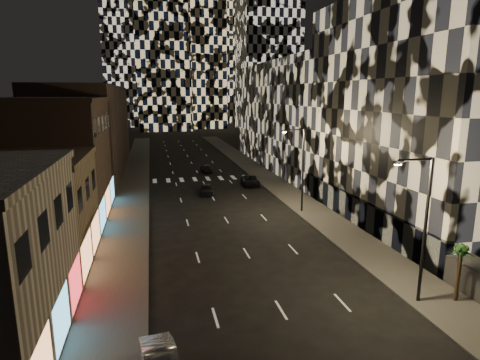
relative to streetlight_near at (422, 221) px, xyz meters
name	(u,v)px	position (x,y,z in m)	size (l,w,h in m)	color
sidewalk_left	(134,181)	(-18.35, 40.00, -5.28)	(4.00, 120.00, 0.15)	#47443F
sidewalk_right	(264,176)	(1.65, 40.00, -5.28)	(4.00, 120.00, 0.15)	#47443F
curb_left	(149,181)	(-16.25, 40.00, -5.28)	(0.20, 120.00, 0.15)	#4C4C47
curb_right	(251,176)	(-0.45, 40.00, -5.28)	(0.20, 120.00, 0.15)	#4C4C47
retail_tan	(17,216)	(-25.35, 11.00, -1.35)	(10.00, 10.00, 8.00)	#877051
retail_brown	(54,161)	(-25.35, 23.50, 0.65)	(10.00, 15.00, 12.00)	brown
retail_filler_left	(90,130)	(-25.35, 50.00, 1.65)	(10.00, 40.00, 14.00)	brown
midrise_right	(436,112)	(11.65, 14.50, 5.65)	(16.00, 25.00, 22.00)	#232326
midrise_base	(358,211)	(3.95, 14.50, -3.85)	(0.60, 25.00, 3.00)	#383838
midrise_filler_right	(309,116)	(11.65, 47.00, 3.65)	(16.00, 40.00, 18.00)	#232326
streetlight_near	(422,221)	(0.00, 0.00, 0.00)	(2.55, 0.25, 9.00)	black
streetlight_far	(301,164)	(0.00, 20.00, 0.00)	(2.55, 0.25, 9.00)	black
car_dark_midlane	(207,189)	(-8.85, 30.12, -4.68)	(1.59, 3.96, 1.35)	black
car_dark_oncoming	(207,168)	(-6.80, 45.51, -4.75)	(1.70, 4.18, 1.21)	black
car_dark_rightlane	(250,181)	(-2.06, 34.12, -4.67)	(2.28, 4.93, 1.37)	black
palm_tree	(461,255)	(2.53, -0.48, -2.20)	(1.85, 1.85, 3.64)	#47331E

